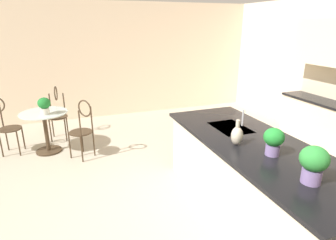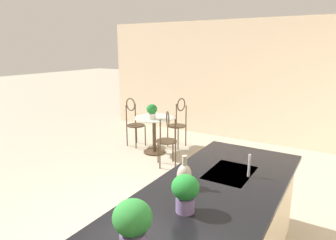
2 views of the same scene
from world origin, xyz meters
TOP-DOWN VIEW (x-y plane):
  - ground_plane at (0.00, 0.00)m, footprint 40.00×40.00m
  - wall_left_window at (-4.26, 0.00)m, footprint 0.12×7.80m
  - kitchen_island at (0.30, 0.85)m, footprint 2.80×1.06m
  - bistro_table at (-2.43, -1.51)m, footprint 0.80×0.80m
  - chair_near_window at (-2.59, -2.15)m, footprint 0.44×0.51m
  - chair_by_island at (-1.94, -0.91)m, footprint 0.54×0.54m
  - chair_toward_desk at (-3.07, -1.31)m, footprint 0.50×0.42m
  - sink_faucet at (-0.25, 1.03)m, footprint 0.02×0.02m
  - potted_plant_on_table at (-2.30, -1.47)m, footprint 0.21×0.21m
  - potted_plant_counter_far at (1.15, 0.75)m, footprint 0.24×0.24m
  - potted_plant_counter_near at (0.60, 0.81)m, footprint 0.21×0.21m
  - vase_on_counter at (0.25, 0.61)m, footprint 0.13×0.13m

SIDE VIEW (x-z plane):
  - ground_plane at x=0.00m, z-range 0.00..0.00m
  - bistro_table at x=-2.43m, z-range 0.08..0.82m
  - kitchen_island at x=0.30m, z-range 0.00..0.92m
  - chair_near_window at x=-2.59m, z-range 0.05..1.09m
  - chair_by_island at x=-1.94m, z-range 0.05..1.09m
  - chair_toward_desk at x=-3.07m, z-range 0.05..1.09m
  - potted_plant_on_table at x=-2.30m, z-range 0.76..1.05m
  - sink_faucet at x=-0.25m, z-range 0.92..1.14m
  - vase_on_counter at x=0.25m, z-range 0.89..1.17m
  - potted_plant_counter_near at x=0.60m, z-range 0.94..1.23m
  - potted_plant_counter_far at x=1.15m, z-range 0.94..1.28m
  - wall_left_window at x=-4.26m, z-range 0.00..2.70m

